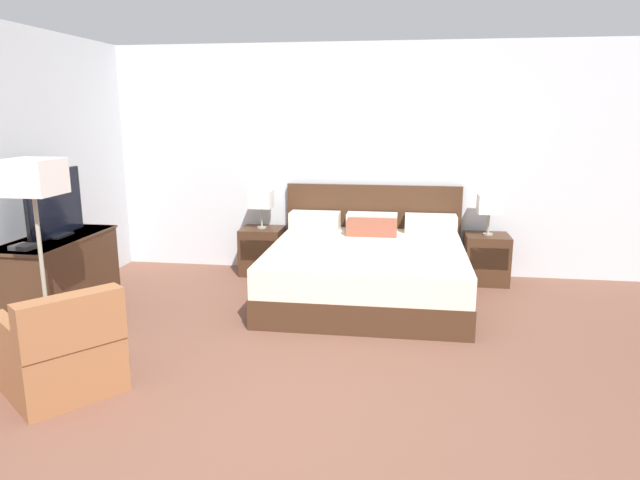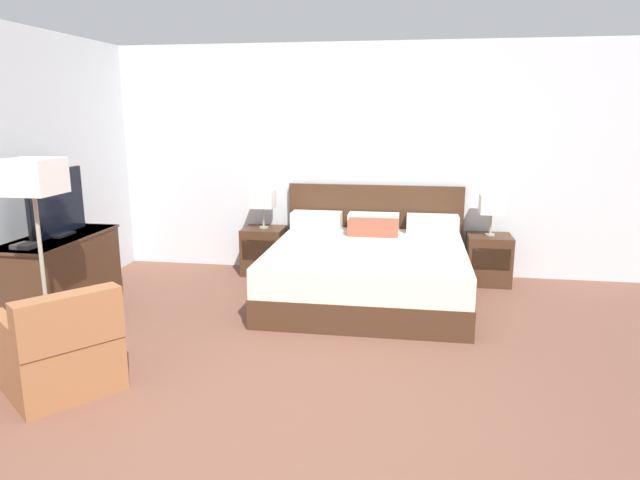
% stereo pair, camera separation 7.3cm
% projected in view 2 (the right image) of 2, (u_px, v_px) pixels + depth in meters
% --- Properties ---
extents(ground_plane, '(11.12, 11.12, 0.00)m').
position_uv_depth(ground_plane, '(291.00, 433.00, 3.48)').
color(ground_plane, brown).
extents(wall_back, '(6.99, 0.06, 2.70)m').
position_uv_depth(wall_back, '(355.00, 160.00, 6.78)').
color(wall_back, silver).
rests_on(wall_back, ground).
extents(wall_left, '(0.06, 5.51, 2.70)m').
position_uv_depth(wall_left, '(8.00, 176.00, 5.14)').
color(wall_left, silver).
rests_on(wall_left, ground).
extents(bed, '(2.07, 2.09, 1.07)m').
position_uv_depth(bed, '(368.00, 269.00, 5.96)').
color(bed, '#422819').
rests_on(bed, ground).
extents(nightstand_left, '(0.49, 0.45, 0.56)m').
position_uv_depth(nightstand_left, '(264.00, 251.00, 6.88)').
color(nightstand_left, '#422819').
rests_on(nightstand_left, ground).
extents(nightstand_right, '(0.49, 0.45, 0.56)m').
position_uv_depth(nightstand_right, '(488.00, 259.00, 6.47)').
color(nightstand_right, '#422819').
rests_on(nightstand_right, ground).
extents(table_lamp_left, '(0.26, 0.26, 0.46)m').
position_uv_depth(table_lamp_left, '(263.00, 199.00, 6.74)').
color(table_lamp_left, gray).
rests_on(table_lamp_left, nightstand_left).
extents(table_lamp_right, '(0.26, 0.26, 0.46)m').
position_uv_depth(table_lamp_right, '(492.00, 205.00, 6.33)').
color(table_lamp_right, gray).
rests_on(table_lamp_right, nightstand_right).
extents(dresser, '(0.56, 1.31, 0.77)m').
position_uv_depth(dresser, '(60.00, 275.00, 5.41)').
color(dresser, '#422819').
rests_on(dresser, ground).
extents(tv, '(0.18, 0.82, 0.62)m').
position_uv_depth(tv, '(57.00, 204.00, 5.31)').
color(tv, black).
rests_on(tv, dresser).
extents(book_red_cover, '(0.20, 0.19, 0.04)m').
position_uv_depth(book_red_cover, '(26.00, 246.00, 4.89)').
color(book_red_cover, '#383333').
rests_on(book_red_cover, dresser).
extents(armchair_by_window, '(0.96, 0.96, 0.76)m').
position_uv_depth(armchair_by_window, '(61.00, 352.00, 3.96)').
color(armchair_by_window, '#935B38').
rests_on(armchair_by_window, ground).
extents(floor_lamp, '(0.37, 0.37, 1.58)m').
position_uv_depth(floor_lamp, '(34.00, 189.00, 4.25)').
color(floor_lamp, gray).
rests_on(floor_lamp, ground).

